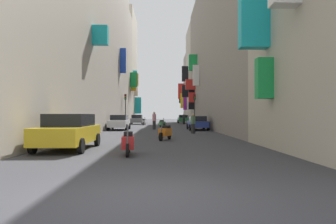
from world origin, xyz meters
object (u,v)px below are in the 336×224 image
object	(u,v)px
pedestrian_crossing	(154,121)
pedestrian_near_right	(184,119)
scooter_orange	(165,132)
scooter_white	(144,122)
parked_car_grey	(137,119)
traffic_light_far_corner	(195,104)
parked_car_yellow	(69,131)
parked_car_blue	(197,123)
traffic_light_near_corner	(125,104)
scooter_red	(128,142)
parked_car_green	(183,119)
parked_car_white	(119,122)
scooter_green	(162,123)
pedestrian_near_left	(193,123)

from	to	relation	value
pedestrian_crossing	pedestrian_near_right	distance (m)	16.85
scooter_orange	scooter_white	distance (m)	25.95
parked_car_grey	traffic_light_far_corner	size ratio (longest dim) A/B	0.94
parked_car_yellow	pedestrian_crossing	bearing A→B (deg)	79.58
parked_car_blue	traffic_light_near_corner	world-z (taller)	traffic_light_near_corner
parked_car_blue	scooter_red	distance (m)	18.95
scooter_white	parked_car_yellow	bearing A→B (deg)	-92.80
parked_car_green	scooter_white	size ratio (longest dim) A/B	2.02
scooter_red	traffic_light_near_corner	xyz separation A→B (m)	(-3.64, 29.88, 2.46)
scooter_white	pedestrian_crossing	world-z (taller)	pedestrian_crossing
parked_car_yellow	scooter_white	world-z (taller)	parked_car_yellow
parked_car_yellow	parked_car_white	distance (m)	16.97
scooter_orange	scooter_green	world-z (taller)	same
parked_car_yellow	pedestrian_near_right	xyz separation A→B (m)	(7.47, 33.98, 0.06)
parked_car_blue	traffic_light_near_corner	distance (m)	14.43
scooter_red	pedestrian_crossing	size ratio (longest dim) A/B	1.02
pedestrian_near_left	traffic_light_far_corner	bearing A→B (deg)	83.33
scooter_red	scooter_green	distance (m)	24.71
parked_car_white	scooter_orange	distance (m)	12.97
parked_car_green	parked_car_blue	distance (m)	23.58
parked_car_grey	pedestrian_near_right	world-z (taller)	pedestrian_near_right
scooter_orange	pedestrian_near_right	size ratio (longest dim) A/B	1.10
parked_car_white	pedestrian_near_right	world-z (taller)	pedestrian_near_right
scooter_red	pedestrian_crossing	xyz separation A→B (m)	(0.50, 19.52, 0.43)
parked_car_green	pedestrian_crossing	xyz separation A→B (m)	(-4.50, -22.39, 0.12)
traffic_light_near_corner	traffic_light_far_corner	size ratio (longest dim) A/B	1.03
scooter_red	pedestrian_near_right	distance (m)	36.15
parked_car_blue	pedestrian_crossing	size ratio (longest dim) A/B	2.50
pedestrian_near_right	traffic_light_near_corner	distance (m)	10.47
parked_car_yellow	pedestrian_near_left	bearing A→B (deg)	59.54
parked_car_yellow	parked_car_blue	xyz separation A→B (m)	(7.50, 16.48, -0.08)
scooter_white	scooter_red	bearing A→B (deg)	-87.78
parked_car_white	traffic_light_near_corner	distance (m)	11.27
parked_car_blue	traffic_light_far_corner	size ratio (longest dim) A/B	1.06
scooter_red	scooter_white	size ratio (longest dim) A/B	0.92
parked_car_yellow	pedestrian_near_right	size ratio (longest dim) A/B	2.59
traffic_light_near_corner	traffic_light_far_corner	xyz separation A→B (m)	(9.22, -1.38, -0.07)
scooter_orange	pedestrian_crossing	bearing A→B (deg)	94.31
scooter_white	pedestrian_crossing	bearing A→B (deg)	-82.28
parked_car_yellow	pedestrian_near_left	distance (m)	12.85
pedestrian_near_right	scooter_green	bearing A→B (deg)	-106.92
parked_car_green	pedestrian_near_right	distance (m)	6.09
parked_car_yellow	pedestrian_near_right	distance (m)	34.79
parked_car_yellow	scooter_orange	bearing A→B (deg)	48.58
parked_car_yellow	traffic_light_near_corner	size ratio (longest dim) A/B	1.03
parked_car_blue	pedestrian_near_right	size ratio (longest dim) A/B	2.58
scooter_red	pedestrian_near_left	distance (m)	13.48
pedestrian_near_right	parked_car_yellow	bearing A→B (deg)	-102.39
parked_car_grey	scooter_green	bearing A→B (deg)	-71.56
parked_car_white	pedestrian_near_right	bearing A→B (deg)	65.78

